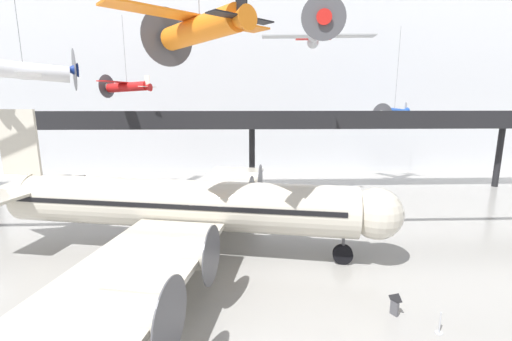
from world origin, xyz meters
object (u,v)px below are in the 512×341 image
suspended_plane_silver_racer (318,32)px  suspended_plane_orange_highwing (200,28)px  suspended_plane_white_twin (24,71)px  stanchion_barrier (439,327)px  info_sign_pedestal (395,306)px  suspended_plane_red_highwing (127,86)px  suspended_plane_blue_trainer (394,112)px  airliner_silver_main (177,205)px

suspended_plane_silver_racer → suspended_plane_orange_highwing: size_ratio=1.15×
suspended_plane_white_twin → suspended_plane_orange_highwing: 14.63m
suspended_plane_silver_racer → suspended_plane_orange_highwing: same height
stanchion_barrier → suspended_plane_white_twin: bearing=154.4°
suspended_plane_silver_racer → info_sign_pedestal: (1.23, -14.52, -15.46)m
info_sign_pedestal → suspended_plane_red_highwing: bearing=99.6°
suspended_plane_blue_trainer → suspended_plane_white_twin: bearing=-10.5°
suspended_plane_red_highwing → suspended_plane_orange_highwing: 22.43m
stanchion_barrier → info_sign_pedestal: info_sign_pedestal is taller
suspended_plane_red_highwing → info_sign_pedestal: (19.80, -23.21, -11.50)m
suspended_plane_white_twin → suspended_plane_blue_trainer: bearing=-3.2°
suspended_plane_orange_highwing → info_sign_pedestal: (9.54, -3.37, -13.51)m
airliner_silver_main → suspended_plane_red_highwing: size_ratio=4.07×
stanchion_barrier → info_sign_pedestal: 2.04m
suspended_plane_red_highwing → suspended_plane_blue_trainer: size_ratio=0.74×
airliner_silver_main → suspended_plane_orange_highwing: bearing=-49.8°
stanchion_barrier → suspended_plane_blue_trainer: bearing=71.2°
suspended_plane_red_highwing → suspended_plane_silver_racer: (18.57, -8.70, 3.96)m
suspended_plane_silver_racer → suspended_plane_blue_trainer: 18.42m
suspended_plane_white_twin → suspended_plane_orange_highwing: bearing=-56.7°
suspended_plane_silver_racer → suspended_plane_blue_trainer: bearing=139.9°
suspended_plane_silver_racer → info_sign_pedestal: suspended_plane_silver_racer is taller
airliner_silver_main → info_sign_pedestal: 14.47m
info_sign_pedestal → suspended_plane_white_twin: bearing=125.0°
airliner_silver_main → suspended_plane_blue_trainer: size_ratio=3.00×
suspended_plane_red_highwing → suspended_plane_silver_racer: 20.89m
suspended_plane_orange_highwing → stanchion_barrier: 18.16m
suspended_plane_blue_trainer → info_sign_pedestal: 29.95m
suspended_plane_red_highwing → suspended_plane_blue_trainer: 31.08m
suspended_plane_white_twin → info_sign_pedestal: (22.46, -10.05, -11.97)m
suspended_plane_blue_trainer → stanchion_barrier: (-9.52, -27.92, -8.75)m
stanchion_barrier → suspended_plane_silver_racer: bearing=99.5°
suspended_plane_white_twin → suspended_plane_orange_highwing: suspended_plane_orange_highwing is taller
suspended_plane_red_highwing → suspended_plane_blue_trainer: (30.77, 3.29, -2.88)m
suspended_plane_orange_highwing → info_sign_pedestal: 16.87m
airliner_silver_main → suspended_plane_blue_trainer: bearing=50.6°
airliner_silver_main → suspended_plane_red_highwing: (-7.89, 15.58, 8.49)m
suspended_plane_red_highwing → suspended_plane_orange_highwing: (10.26, -19.84, 2.01)m
suspended_plane_silver_racer → suspended_plane_red_highwing: bearing=-109.7°
suspended_plane_white_twin → stanchion_barrier: bearing=-55.0°
suspended_plane_white_twin → suspended_plane_blue_trainer: 37.41m
suspended_plane_blue_trainer → info_sign_pedestal: bearing=30.8°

